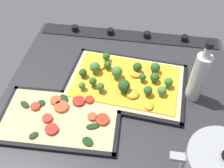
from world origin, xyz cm
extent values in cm
cube|color=#28282B|center=(0.00, 0.00, -1.50)|extent=(75.55, 72.96, 3.00)
cube|color=black|center=(0.00, -32.98, 0.40)|extent=(72.53, 7.00, 0.80)
cylinder|color=black|center=(-22.66, -32.98, 1.70)|extent=(2.80, 2.80, 1.80)
cylinder|color=black|center=(-7.55, -32.98, 1.70)|extent=(2.80, 2.80, 1.80)
cylinder|color=black|center=(7.55, -32.98, 1.70)|extent=(2.80, 2.80, 1.80)
cylinder|color=black|center=(22.66, -32.98, 1.70)|extent=(2.80, 2.80, 1.80)
cube|color=black|center=(-2.02, -5.87, 0.25)|extent=(41.96, 29.91, 0.50)
cube|color=black|center=(-3.09, -18.55, 0.65)|extent=(39.81, 4.56, 1.30)
cube|color=black|center=(-0.95, 6.80, 0.65)|extent=(39.81, 4.56, 1.30)
cube|color=black|center=(-21.28, -4.24, 0.65)|extent=(3.44, 26.65, 1.30)
cube|color=black|center=(17.24, -7.50, 0.65)|extent=(3.44, 26.65, 1.30)
cube|color=#D3B77F|center=(-2.02, -5.87, 1.00)|extent=(39.36, 27.31, 1.00)
cube|color=gold|center=(-2.02, -5.87, 1.70)|extent=(36.17, 24.64, 0.40)
cone|color=#4D8B3F|center=(8.41, -1.91, 2.59)|extent=(1.39, 1.39, 1.38)
sphere|color=#2D5B23|center=(8.41, -1.91, 4.23)|extent=(2.53, 2.53, 2.53)
cone|color=#4D8B3F|center=(-7.37, -6.45, 2.53)|extent=(1.25, 1.25, 1.26)
sphere|color=#2D5B23|center=(-7.37, -6.45, 4.01)|extent=(2.28, 2.28, 2.28)
cone|color=#427635|center=(-1.86, -1.02, 2.59)|extent=(2.14, 2.14, 1.38)
sphere|color=#264C1C|center=(-1.86, -1.02, 4.74)|extent=(3.90, 3.90, 3.90)
cone|color=#4D8B3F|center=(5.00, -10.74, 2.37)|extent=(1.40, 1.40, 0.93)
sphere|color=#2D5B23|center=(5.00, -10.74, 3.79)|extent=(2.55, 2.55, 2.55)
cone|color=#68AD54|center=(-13.90, -1.57, 2.33)|extent=(1.57, 1.57, 0.86)
sphere|color=#427533|center=(-13.90, -1.57, 3.83)|extent=(2.85, 2.85, 2.85)
cone|color=#4D8B3F|center=(-11.41, -11.54, 2.36)|extent=(1.84, 1.84, 0.92)
sphere|color=#2D5B23|center=(-11.41, -11.54, 4.08)|extent=(3.34, 3.34, 3.34)
cone|color=#427635|center=(12.62, -5.71, 2.32)|extent=(1.48, 1.48, 0.83)
sphere|color=#264C1C|center=(12.62, -5.71, 3.74)|extent=(2.70, 2.70, 2.70)
cone|color=#4D8B3F|center=(-11.37, -6.96, 2.40)|extent=(1.67, 1.67, 1.00)
sphere|color=#2D5B23|center=(-11.37, -6.96, 4.04)|extent=(3.04, 3.04, 3.04)
cone|color=#4D8B3F|center=(6.21, -14.78, 2.44)|extent=(1.46, 1.46, 1.09)
sphere|color=#2D5B23|center=(6.21, -14.78, 3.98)|extent=(2.65, 2.65, 2.65)
cone|color=#68AD54|center=(11.65, -0.44, 2.39)|extent=(1.22, 1.22, 0.98)
sphere|color=#427533|center=(11.65, -0.44, 3.71)|extent=(2.22, 2.22, 2.22)
cone|color=#4D8B3F|center=(-9.47, -0.73, 2.54)|extent=(1.57, 1.57, 1.27)
sphere|color=#2D5B23|center=(-9.47, -0.73, 4.24)|extent=(2.85, 2.85, 2.85)
cone|color=#5B9F46|center=(5.60, -0.05, 2.58)|extent=(1.41, 1.41, 1.35)
sphere|color=#386B28|center=(5.60, -0.05, 4.21)|extent=(2.56, 2.56, 2.56)
cone|color=#427635|center=(-5.31, -10.66, 2.50)|extent=(1.69, 1.69, 1.20)
sphere|color=#264C1C|center=(-5.31, -10.66, 4.25)|extent=(3.07, 3.07, 3.07)
cone|color=#68AD54|center=(8.99, -8.34, 2.51)|extent=(1.93, 1.93, 1.22)
sphere|color=#427533|center=(8.99, -8.34, 4.43)|extent=(3.50, 3.50, 3.50)
cone|color=#5B9F46|center=(-15.86, -5.26, 2.56)|extent=(1.54, 1.54, 1.33)
sphere|color=#386B28|center=(-15.86, -5.26, 4.28)|extent=(2.81, 2.81, 2.81)
cone|color=#68AD54|center=(1.24, -7.05, 2.54)|extent=(2.03, 2.03, 1.27)
sphere|color=#427533|center=(1.24, -7.05, 4.56)|extent=(3.70, 3.70, 3.70)
ellipsoid|color=gold|center=(7.61, -11.00, 2.44)|extent=(4.57, 4.34, 1.25)
ellipsoid|color=gold|center=(-11.88, -9.36, 2.37)|extent=(3.29, 2.48, 1.09)
ellipsoid|color=gold|center=(-4.98, -9.31, 2.52)|extent=(4.81, 4.61, 1.45)
ellipsoid|color=gold|center=(-10.11, 3.78, 2.47)|extent=(3.66, 4.31, 1.32)
ellipsoid|color=gold|center=(-4.79, 0.32, 2.53)|extent=(5.75, 5.77, 1.47)
cube|color=black|center=(15.96, 11.51, 0.25)|extent=(36.95, 22.60, 0.50)
cube|color=black|center=(16.32, 1.45, 0.65)|extent=(36.24, 2.47, 1.30)
cube|color=black|center=(15.61, 21.58, 0.65)|extent=(36.24, 2.47, 1.30)
cube|color=black|center=(-1.54, 10.89, 0.65)|extent=(1.95, 21.37, 1.30)
cube|color=black|center=(33.46, 12.13, 0.65)|extent=(1.95, 21.37, 1.30)
cube|color=tan|center=(15.96, 11.51, 0.95)|extent=(34.47, 20.12, 0.90)
cylinder|color=#D14723|center=(18.86, 5.93, 1.90)|extent=(3.49, 3.49, 1.00)
cylinder|color=red|center=(19.29, 12.86, 1.90)|extent=(3.04, 3.04, 1.00)
cylinder|color=#D14723|center=(6.22, 10.31, 1.90)|extent=(2.79, 2.79, 1.00)
cylinder|color=red|center=(24.38, 9.19, 1.90)|extent=(2.94, 2.94, 1.00)
cylinder|color=#B22319|center=(11.65, 5.11, 1.90)|extent=(3.91, 3.91, 1.00)
cylinder|color=#B22319|center=(8.39, 4.07, 1.90)|extent=(2.76, 2.76, 1.00)
cylinder|color=#B22319|center=(16.86, 16.33, 1.90)|extent=(3.77, 3.77, 1.00)
cylinder|color=red|center=(3.09, 10.80, 1.90)|extent=(4.10, 4.10, 1.00)
cylinder|color=#D14723|center=(16.40, 8.04, 1.90)|extent=(4.38, 4.38, 1.00)
ellipsoid|color=#193819|center=(5.45, 13.39, 1.80)|extent=(4.42, 3.25, 0.60)
ellipsoid|color=#193819|center=(16.62, 4.75, 1.80)|extent=(4.35, 4.62, 0.60)
ellipsoid|color=#193819|center=(21.37, 18.90, 1.80)|extent=(3.26, 3.42, 0.60)
ellipsoid|color=#193819|center=(27.99, 8.80, 1.80)|extent=(4.06, 3.56, 0.60)
ellipsoid|color=#193819|center=(23.13, 7.49, 1.80)|extent=(3.45, 3.45, 0.60)
ellipsoid|color=#193819|center=(5.85, 18.49, 1.80)|extent=(4.31, 4.04, 0.60)
cube|color=gray|center=(-17.18, 23.30, 9.16)|extent=(3.60, 2.00, 1.20)
cylinder|color=#B7BCC6|center=(-23.94, -3.92, 8.64)|extent=(4.71, 4.71, 17.29)
cylinder|color=#B7BCC6|center=(-23.94, -3.92, 19.04)|extent=(2.12, 2.12, 3.50)
cylinder|color=black|center=(-23.94, -3.92, 21.59)|extent=(2.36, 2.36, 1.60)
camera|label=1|loc=(-6.21, 52.62, 64.49)|focal=40.78mm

